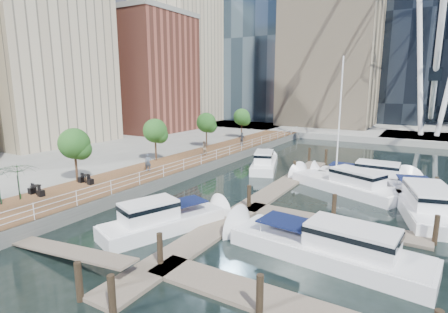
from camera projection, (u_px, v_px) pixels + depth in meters
ground at (144, 239)px, 20.98m from camera, size 520.00×520.00×0.00m
boardwalk at (179, 166)px, 38.03m from camera, size 6.00×60.00×1.00m
seawall at (202, 169)px, 36.53m from camera, size 0.25×60.00×1.00m
land_inland at (34, 145)px, 51.54m from camera, size 48.00×90.00×1.00m
land_far at (378, 114)px, 106.85m from camera, size 200.00×114.00×1.00m
pier at (428, 139)px, 57.70m from camera, size 14.00×12.00×1.00m
railing at (201, 159)px, 36.37m from camera, size 0.10×60.00×1.05m
floating_docks at (322, 206)px, 25.31m from camera, size 16.00×34.00×2.60m
midrise_condos at (104, 59)px, 57.73m from camera, size 19.00×67.00×28.00m
street_trees at (155, 131)px, 37.64m from camera, size 2.60×42.60×4.60m
cafe_tables at (12, 198)px, 24.23m from camera, size 2.50×13.70×0.74m
yacht_foreground at (326, 259)px, 18.57m from camera, size 11.58×4.15×2.15m
pedestrian_near at (148, 162)px, 33.38m from camera, size 0.74×0.67×1.70m
pedestrian_mid at (204, 148)px, 41.15m from camera, size 1.02×1.05×1.71m
pedestrian_far at (242, 139)px, 47.66m from camera, size 1.14×0.61×1.86m
moored_yachts at (335, 199)px, 28.34m from camera, size 21.28×37.34×11.50m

